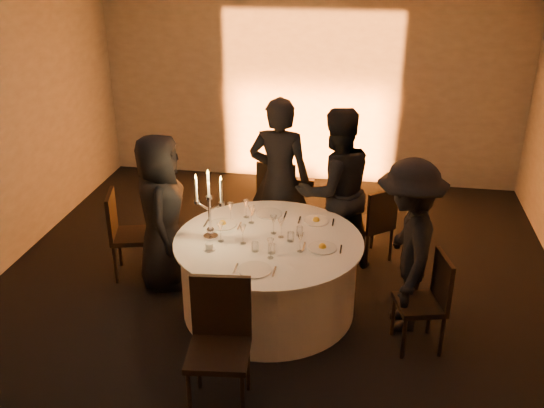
% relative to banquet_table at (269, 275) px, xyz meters
% --- Properties ---
extents(floor, '(7.00, 7.00, 0.00)m').
position_rel_banquet_table_xyz_m(floor, '(0.00, 0.00, -0.38)').
color(floor, black).
rests_on(floor, ground).
extents(wall_back, '(7.00, 0.00, 7.00)m').
position_rel_banquet_table_xyz_m(wall_back, '(0.00, 3.50, 1.12)').
color(wall_back, '#9E9A93').
rests_on(wall_back, floor).
extents(uplighter_fixture, '(0.25, 0.12, 0.10)m').
position_rel_banquet_table_xyz_m(uplighter_fixture, '(0.00, 3.20, -0.33)').
color(uplighter_fixture, black).
rests_on(uplighter_fixture, floor).
extents(banquet_table, '(1.80, 1.80, 0.77)m').
position_rel_banquet_table_xyz_m(banquet_table, '(0.00, 0.00, 0.00)').
color(banquet_table, black).
rests_on(banquet_table, floor).
extents(chair_left, '(0.52, 0.52, 0.96)m').
position_rel_banquet_table_xyz_m(chair_left, '(-1.63, 0.40, 0.16)').
color(chair_left, black).
rests_on(chair_left, floor).
extents(chair_back_left, '(0.49, 0.49, 1.04)m').
position_rel_banquet_table_xyz_m(chair_back_left, '(-0.13, 1.44, 0.20)').
color(chair_back_left, black).
rests_on(chair_back_left, floor).
extents(chair_back_right, '(0.55, 0.55, 0.90)m').
position_rel_banquet_table_xyz_m(chair_back_right, '(1.01, 1.13, 0.12)').
color(chair_back_right, black).
rests_on(chair_back_right, floor).
extents(chair_right, '(0.48, 0.48, 0.91)m').
position_rel_banquet_table_xyz_m(chair_right, '(1.48, -0.34, 0.12)').
color(chair_right, black).
rests_on(chair_right, floor).
extents(chair_front, '(0.51, 0.51, 1.07)m').
position_rel_banquet_table_xyz_m(chair_front, '(-0.15, -1.32, 0.22)').
color(chair_front, black).
rests_on(chair_front, floor).
extents(guest_left, '(0.71, 0.91, 1.65)m').
position_rel_banquet_table_xyz_m(guest_left, '(-1.16, 0.30, 0.44)').
color(guest_left, black).
rests_on(guest_left, floor).
extents(guest_back_left, '(0.71, 0.49, 1.86)m').
position_rel_banquet_table_xyz_m(guest_back_left, '(-0.07, 1.12, 0.55)').
color(guest_back_left, black).
rests_on(guest_back_left, floor).
extents(guest_back_right, '(1.11, 1.04, 1.82)m').
position_rel_banquet_table_xyz_m(guest_back_right, '(0.55, 0.96, 0.52)').
color(guest_back_right, black).
rests_on(guest_back_right, floor).
extents(guest_right, '(0.65, 1.09, 1.66)m').
position_rel_banquet_table_xyz_m(guest_right, '(1.28, -0.04, 0.45)').
color(guest_right, black).
rests_on(guest_right, floor).
extents(plate_left, '(0.36, 0.28, 0.08)m').
position_rel_banquet_table_xyz_m(plate_left, '(-0.50, 0.23, 0.40)').
color(plate_left, white).
rests_on(plate_left, banquet_table).
extents(plate_back_left, '(0.36, 0.28, 0.01)m').
position_rel_banquet_table_xyz_m(plate_back_left, '(-0.09, 0.55, 0.39)').
color(plate_back_left, white).
rests_on(plate_back_left, banquet_table).
extents(plate_back_right, '(0.35, 0.25, 0.08)m').
position_rel_banquet_table_xyz_m(plate_back_right, '(0.41, 0.46, 0.40)').
color(plate_back_right, white).
rests_on(plate_back_right, banquet_table).
extents(plate_right, '(0.36, 0.27, 0.08)m').
position_rel_banquet_table_xyz_m(plate_right, '(0.52, -0.09, 0.40)').
color(plate_right, white).
rests_on(plate_right, banquet_table).
extents(plate_front, '(0.36, 0.29, 0.01)m').
position_rel_banquet_table_xyz_m(plate_front, '(-0.02, -0.58, 0.39)').
color(plate_front, white).
rests_on(plate_front, banquet_table).
extents(coffee_cup, '(0.11, 0.11, 0.07)m').
position_rel_banquet_table_xyz_m(coffee_cup, '(-0.50, -0.28, 0.42)').
color(coffee_cup, white).
rests_on(coffee_cup, banquet_table).
extents(candelabra, '(0.29, 0.14, 0.70)m').
position_rel_banquet_table_xyz_m(candelabra, '(-0.55, -0.05, 0.63)').
color(candelabra, silver).
rests_on(candelabra, banquet_table).
extents(wine_glass_a, '(0.07, 0.07, 0.19)m').
position_rel_banquet_table_xyz_m(wine_glass_a, '(-0.22, -0.12, 0.52)').
color(wine_glass_a, white).
rests_on(wine_glass_a, banquet_table).
extents(wine_glass_b, '(0.07, 0.07, 0.19)m').
position_rel_banquet_table_xyz_m(wine_glass_b, '(-0.44, -0.11, 0.52)').
color(wine_glass_b, white).
rests_on(wine_glass_b, banquet_table).
extents(wine_glass_c, '(0.07, 0.07, 0.19)m').
position_rel_banquet_table_xyz_m(wine_glass_c, '(0.32, -0.18, 0.52)').
color(wine_glass_c, white).
rests_on(wine_glass_c, banquet_table).
extents(wine_glass_d, '(0.07, 0.07, 0.19)m').
position_rel_banquet_table_xyz_m(wine_glass_d, '(-0.45, 0.35, 0.52)').
color(wine_glass_d, white).
rests_on(wine_glass_d, banquet_table).
extents(wine_glass_e, '(0.07, 0.07, 0.19)m').
position_rel_banquet_table_xyz_m(wine_glass_e, '(-0.23, 0.32, 0.52)').
color(wine_glass_e, white).
rests_on(wine_glass_e, banquet_table).
extents(wine_glass_f, '(0.07, 0.07, 0.19)m').
position_rel_banquet_table_xyz_m(wine_glass_f, '(0.08, -0.34, 0.52)').
color(wine_glass_f, white).
rests_on(wine_glass_f, banquet_table).
extents(wine_glass_g, '(0.07, 0.07, 0.19)m').
position_rel_banquet_table_xyz_m(wine_glass_g, '(-0.31, 0.44, 0.52)').
color(wine_glass_g, white).
rests_on(wine_glass_g, banquet_table).
extents(wine_glass_h, '(0.07, 0.07, 0.19)m').
position_rel_banquet_table_xyz_m(wine_glass_h, '(0.03, 0.13, 0.52)').
color(wine_glass_h, white).
rests_on(wine_glass_h, banquet_table).
extents(wine_glass_i, '(0.07, 0.07, 0.19)m').
position_rel_banquet_table_xyz_m(wine_glass_i, '(0.11, 0.07, 0.52)').
color(wine_glass_i, white).
rests_on(wine_glass_i, banquet_table).
extents(tumbler_a, '(0.07, 0.07, 0.09)m').
position_rel_banquet_table_xyz_m(tumbler_a, '(0.07, -0.25, 0.43)').
color(tumbler_a, white).
rests_on(tumbler_a, banquet_table).
extents(tumbler_b, '(0.07, 0.07, 0.09)m').
position_rel_banquet_table_xyz_m(tumbler_b, '(0.21, 0.01, 0.43)').
color(tumbler_b, white).
rests_on(tumbler_b, banquet_table).
extents(tumbler_c, '(0.07, 0.07, 0.09)m').
position_rel_banquet_table_xyz_m(tumbler_c, '(-0.08, -0.24, 0.43)').
color(tumbler_c, white).
rests_on(tumbler_c, banquet_table).
extents(tumbler_d, '(0.07, 0.07, 0.09)m').
position_rel_banquet_table_xyz_m(tumbler_d, '(0.28, 0.14, 0.43)').
color(tumbler_d, white).
rests_on(tumbler_d, banquet_table).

